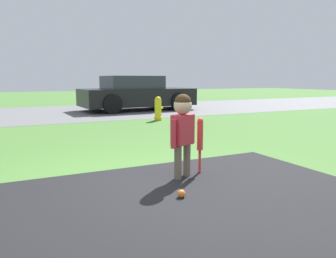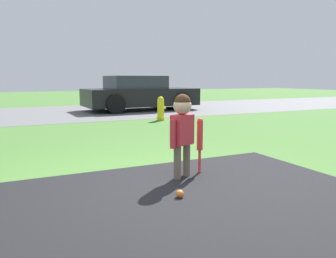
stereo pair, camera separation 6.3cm
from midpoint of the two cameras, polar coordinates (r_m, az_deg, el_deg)
name	(u,v)px [view 1 (the left image)]	position (r m, az deg, el deg)	size (l,w,h in m)	color
ground_plane	(152,191)	(3.58, -3.31, -10.74)	(60.00, 60.00, 0.00)	#477533
street_strip	(51,113)	(12.16, -19.83, 2.61)	(40.00, 6.00, 0.01)	slate
child	(183,124)	(3.90, 2.12, 0.89)	(0.39, 0.25, 1.02)	#6B5B4C
baseball_bat	(200,138)	(4.13, 5.16, -1.49)	(0.08, 0.08, 0.71)	red
sports_ball	(181,194)	(3.37, 1.79, -11.21)	(0.08, 0.08, 0.08)	orange
fire_hydrant	(158,109)	(9.46, -1.93, 3.55)	(0.27, 0.24, 0.69)	yellow
parked_car	(136,94)	(12.63, -5.72, 6.11)	(4.29, 2.20, 1.30)	black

